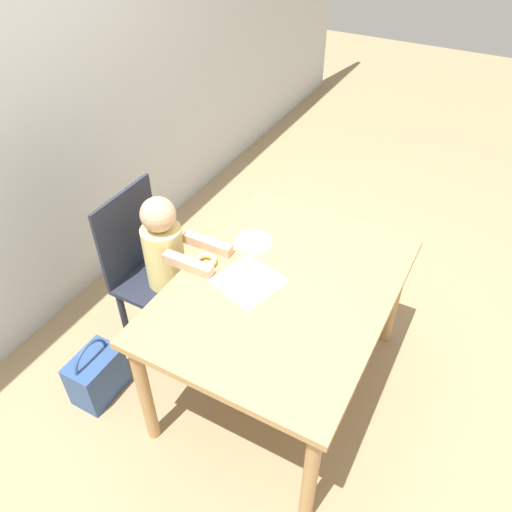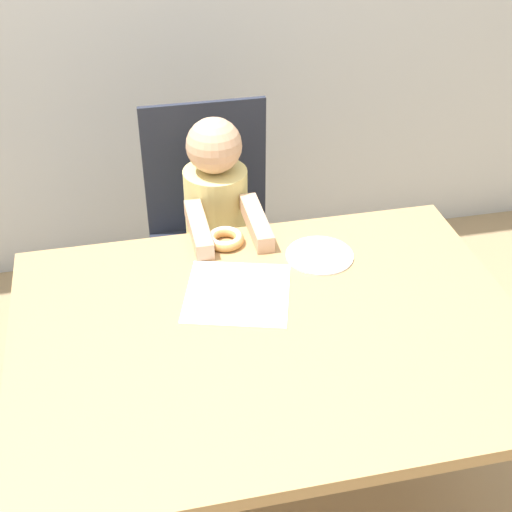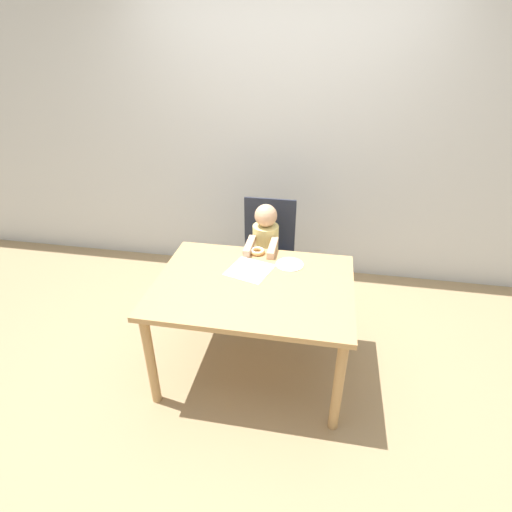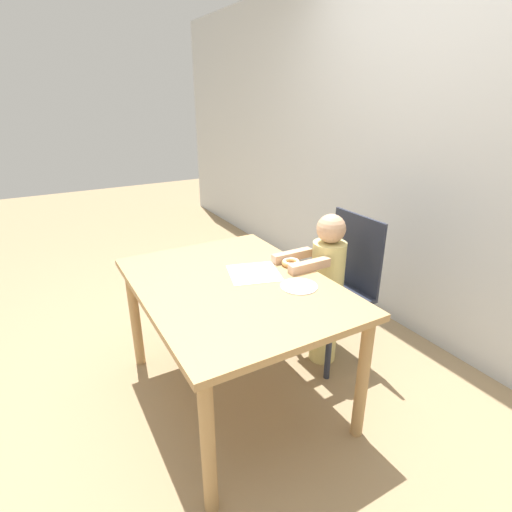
{
  "view_description": "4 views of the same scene",
  "coord_description": "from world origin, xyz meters",
  "views": [
    {
      "loc": [
        -1.47,
        -0.66,
        2.25
      ],
      "look_at": [
        -0.01,
        0.14,
        0.83
      ],
      "focal_mm": 35.0,
      "sensor_mm": 36.0,
      "label": 1
    },
    {
      "loc": [
        -0.32,
        -1.28,
        1.84
      ],
      "look_at": [
        -0.01,
        0.14,
        0.83
      ],
      "focal_mm": 50.0,
      "sensor_mm": 36.0,
      "label": 2
    },
    {
      "loc": [
        0.39,
        -2.06,
        2.11
      ],
      "look_at": [
        -0.01,
        0.14,
        0.83
      ],
      "focal_mm": 28.0,
      "sensor_mm": 36.0,
      "label": 3
    },
    {
      "loc": [
        1.66,
        -0.81,
        1.62
      ],
      "look_at": [
        -0.01,
        0.14,
        0.83
      ],
      "focal_mm": 28.0,
      "sensor_mm": 36.0,
      "label": 4
    }
  ],
  "objects": [
    {
      "name": "handbag",
      "position": [
        -0.5,
        0.79,
        0.14
      ],
      "size": [
        0.27,
        0.18,
        0.38
      ],
      "color": "#2D4C84",
      "rests_on": "ground_plane"
    },
    {
      "name": "child_figure",
      "position": [
        -0.03,
        0.64,
        0.52
      ],
      "size": [
        0.22,
        0.44,
        0.98
      ],
      "color": "#E0D17F",
      "rests_on": "ground_plane"
    },
    {
      "name": "chair",
      "position": [
        -0.03,
        0.76,
        0.49
      ],
      "size": [
        0.42,
        0.36,
        0.94
      ],
      "color": "#232838",
      "rests_on": "ground_plane"
    },
    {
      "name": "ground_plane",
      "position": [
        0.0,
        0.0,
        0.0
      ],
      "size": [
        12.0,
        12.0,
        0.0
      ],
      "primitive_type": "plane",
      "color": "#997F5B"
    },
    {
      "name": "napkin",
      "position": [
        -0.05,
        0.15,
        0.71
      ],
      "size": [
        0.33,
        0.33,
        0.0
      ],
      "color": "white",
      "rests_on": "dining_table"
    },
    {
      "name": "dining_table",
      "position": [
        0.0,
        0.0,
        0.63
      ],
      "size": [
        1.25,
        0.93,
        0.71
      ],
      "color": "tan",
      "rests_on": "ground_plane"
    },
    {
      "name": "plate",
      "position": [
        0.2,
        0.27,
        0.72
      ],
      "size": [
        0.19,
        0.19,
        0.01
      ],
      "color": "white",
      "rests_on": "dining_table"
    },
    {
      "name": "donut",
      "position": [
        -0.04,
        0.39,
        0.73
      ],
      "size": [
        0.11,
        0.11,
        0.03
      ],
      "color": "tan",
      "rests_on": "dining_table"
    }
  ]
}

